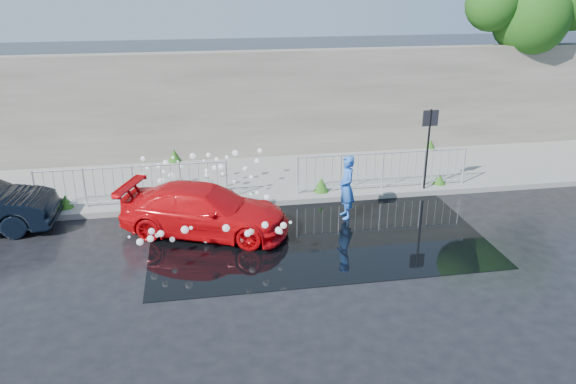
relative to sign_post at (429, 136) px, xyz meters
The scene contains 13 objects.
ground 5.50m from the sign_post, 143.57° to the right, with size 90.00×90.00×0.00m, color black.
pavement 4.90m from the sign_post, 155.66° to the left, with size 30.00×4.00×0.15m, color gray.
curb 4.51m from the sign_post, behind, with size 30.00×0.25×0.16m, color gray.
retaining_wall 5.87m from the sign_post, 135.69° to the left, with size 30.00×0.60×3.50m, color #5A574C.
puddle 4.59m from the sign_post, 150.42° to the right, with size 8.00×5.00×0.01m, color black.
sign_post is the anchor object (origin of this frame).
tree 7.67m from the sign_post, 37.92° to the left, with size 5.06×2.72×6.35m.
railing_left 8.26m from the sign_post, behind, with size 5.05×0.05×1.10m.
railing_right 1.57m from the sign_post, 168.23° to the left, with size 5.05×0.05×1.10m.
weeds 4.96m from the sign_post, 162.25° to the left, with size 12.17×3.93×0.42m.
water_spray 6.47m from the sign_post, behind, with size 3.59×5.59×1.09m.
red_car 6.65m from the sign_post, 166.18° to the right, with size 1.68×4.13×1.20m, color red.
person 3.11m from the sign_post, 154.99° to the right, with size 0.62×0.40×1.69m, color blue.
Camera 1 is at (-2.30, -11.24, 6.04)m, focal length 35.00 mm.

